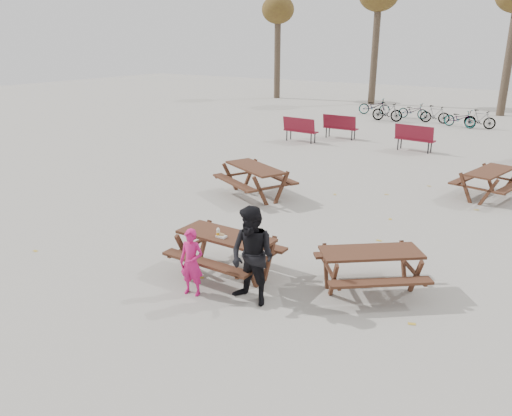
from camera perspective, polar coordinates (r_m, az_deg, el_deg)
The scene contains 13 objects.
ground at distance 9.36m, azimuth -3.40°, elevation -7.46°, with size 80.00×80.00×0.00m, color gray.
main_picnic_table at distance 9.12m, azimuth -3.47°, elevation -4.16°, with size 1.80×1.45×0.78m.
food_tray at distance 8.93m, azimuth -3.98°, elevation -3.27°, with size 0.18×0.11×0.04m, color white.
bread_roll at distance 8.91m, azimuth -3.99°, elevation -3.01°, with size 0.14×0.06×0.05m, color tan.
soda_bottle at distance 8.93m, azimuth -4.34°, elevation -2.88°, with size 0.07×0.07×0.17m.
child at distance 8.47m, azimuth -7.37°, elevation -6.19°, with size 0.43×0.28×1.17m, color #C21864.
adult at distance 8.04m, azimuth -0.42°, elevation -5.54°, with size 0.80×0.63×1.65m, color black.
picnic_table_east at distance 8.85m, azimuth 12.86°, elevation -6.97°, with size 1.69×1.36×0.73m, color #3C2116, non-canonical shape.
picnic_table_north at distance 13.66m, azimuth -0.13°, elevation 3.04°, with size 1.96×1.58×0.84m, color #3C2116, non-canonical shape.
picnic_table_far at distance 14.93m, azimuth 25.03°, elevation 2.48°, with size 1.81×1.45×0.78m, color #3C2116, non-canonical shape.
park_bench_row at distance 20.63m, azimuth 15.29°, elevation 8.07°, with size 10.35×2.12×1.03m.
bicycle_row at distance 27.86m, azimuth 17.98°, elevation 10.34°, with size 7.59×2.71×0.97m.
fallen_leaves at distance 11.07m, azimuth 6.46°, elevation -3.25°, with size 11.00×11.00×0.01m, color #B7942B, non-canonical shape.
Camera 1 is at (5.07, -6.69, 4.15)m, focal length 35.00 mm.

